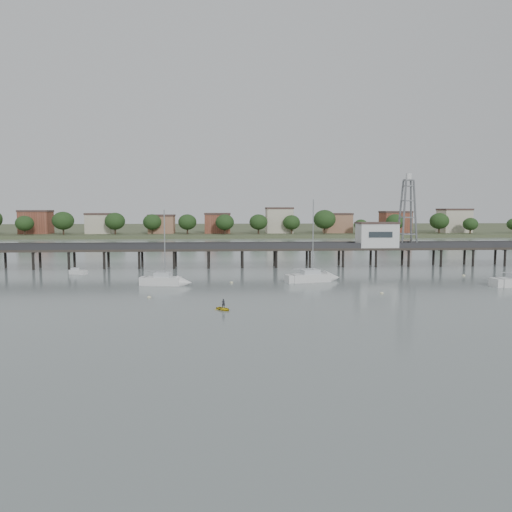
{
  "coord_description": "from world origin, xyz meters",
  "views": [
    {
      "loc": [
        -7.3,
        -43.2,
        12.05
      ],
      "look_at": [
        -1.75,
        42.0,
        4.0
      ],
      "focal_mm": 35.0,
      "sensor_mm": 36.0,
      "label": 1
    }
  ],
  "objects": [
    {
      "name": "mooring_buoys",
      "position": [
        11.98,
        31.86,
        0.08
      ],
      "size": [
        94.79,
        19.39,
        0.39
      ],
      "color": "beige",
      "rests_on": "ground"
    },
    {
      "name": "ground_plane",
      "position": [
        0.0,
        0.0,
        0.0
      ],
      "size": [
        500.0,
        500.0,
        0.0
      ],
      "primitive_type": "plane",
      "color": "slate",
      "rests_on": "ground"
    },
    {
      "name": "pier",
      "position": [
        0.0,
        60.0,
        3.79
      ],
      "size": [
        150.0,
        5.0,
        5.5
      ],
      "color": "#2D2823",
      "rests_on": "ground"
    },
    {
      "name": "yellow_dinghy",
      "position": [
        -7.38,
        15.81,
        0.0
      ],
      "size": [
        1.56,
        1.36,
        2.26
      ],
      "primitive_type": "imported",
      "rotation": [
        0.0,
        0.0,
        0.66
      ],
      "color": "yellow",
      "rests_on": "ground"
    },
    {
      "name": "white_tender",
      "position": [
        -34.41,
        50.66,
        0.4
      ],
      "size": [
        3.56,
        2.62,
        1.28
      ],
      "rotation": [
        0.0,
        0.0,
        -0.43
      ],
      "color": "silver",
      "rests_on": "ground"
    },
    {
      "name": "sailboat_c",
      "position": [
        8.46,
        38.67,
        0.64
      ],
      "size": [
        9.16,
        4.74,
        14.47
      ],
      "rotation": [
        0.0,
        0.0,
        0.26
      ],
      "color": "silver",
      "rests_on": "ground"
    },
    {
      "name": "lattice_tower",
      "position": [
        31.5,
        60.0,
        11.1
      ],
      "size": [
        3.2,
        3.2,
        15.5
      ],
      "color": "slate",
      "rests_on": "ground"
    },
    {
      "name": "far_shore",
      "position": [
        0.36,
        239.58,
        0.95
      ],
      "size": [
        500.0,
        170.0,
        10.4
      ],
      "color": "#475133",
      "rests_on": "ground"
    },
    {
      "name": "sailboat_b",
      "position": [
        -15.86,
        35.83,
        0.65
      ],
      "size": [
        7.85,
        3.56,
        12.58
      ],
      "rotation": [
        0.0,
        0.0,
        -0.18
      ],
      "color": "silver",
      "rests_on": "ground"
    },
    {
      "name": "pier_building",
      "position": [
        25.0,
        60.0,
        6.67
      ],
      "size": [
        8.4,
        5.4,
        5.3
      ],
      "color": "silver",
      "rests_on": "ground"
    },
    {
      "name": "dinghy_occupant",
      "position": [
        -7.38,
        15.81,
        0.0
      ],
      "size": [
        0.41,
        1.1,
        0.26
      ],
      "primitive_type": "imported",
      "rotation": [
        0.0,
        0.0,
        3.15
      ],
      "color": "black",
      "rests_on": "ground"
    }
  ]
}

